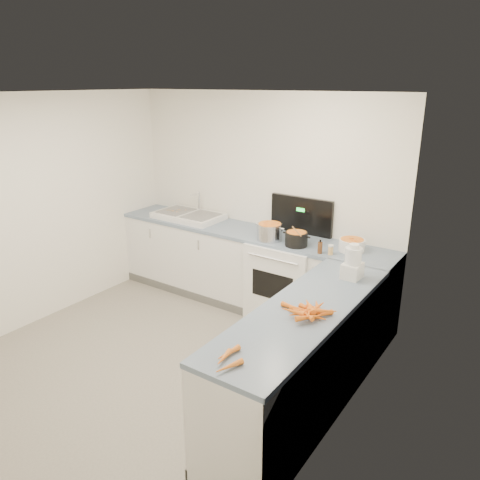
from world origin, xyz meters
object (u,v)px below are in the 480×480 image
Objects in this scene: extract_bottle at (320,248)px; mixing_bowl at (352,245)px; steel_pot at (270,233)px; food_processor at (353,264)px; stove at (287,278)px; sink at (189,216)px; black_pot at (296,240)px; spice_jar at (331,250)px.

mixing_bowl is at bearing 47.18° from extract_bottle.
food_processor is (1.14, -0.49, 0.05)m from steel_pot.
stove reaches higher than steel_pot.
food_processor is at bearing -14.71° from sink.
stove is 4.29× the size of food_processor.
black_pot is at bearing -39.66° from stove.
black_pot is 0.75× the size of food_processor.
extract_bottle is (0.64, -0.08, -0.02)m from steel_pot.
steel_pot is (-0.17, -0.13, 0.55)m from stove.
black_pot is 2.00× the size of extract_bottle.
black_pot is 2.75× the size of spice_jar.
extract_bottle is at bearing -165.24° from spice_jar.
black_pot is at bearing 167.00° from extract_bottle.
extract_bottle reaches higher than spice_jar.
stove is 1.30m from food_processor.
food_processor is (0.98, -0.62, 0.60)m from stove.
sink is 7.18× the size of extract_bottle.
sink is 2.16m from mixing_bowl.
extract_bottle is at bearing -23.80° from stove.
sink is at bearing 174.46° from spice_jar.
stove is at bearing 156.20° from extract_bottle.
mixing_bowl is 0.85× the size of food_processor.
mixing_bowl is 0.26m from spice_jar.
sink is 2.51m from food_processor.
extract_bottle is (0.47, -0.21, 0.53)m from stove.
sink reaches higher than steel_pot.
extract_bottle is 1.38× the size of spice_jar.
mixing_bowl reaches higher than extract_bottle.
steel_pot is 0.33m from black_pot.
spice_jar is 0.27× the size of food_processor.
mixing_bowl is (2.16, 0.03, 0.02)m from sink.
sink is 3.21× the size of mixing_bowl.
stove is 0.59m from steel_pot.
extract_bottle is at bearing -132.82° from mixing_bowl.
stove reaches higher than mixing_bowl.
food_processor is (0.40, -0.44, 0.09)m from spice_jar.
food_processor is at bearing -68.23° from mixing_bowl.
spice_jar is (-0.13, -0.23, -0.02)m from mixing_bowl.
steel_pot is 1.25m from food_processor.
steel_pot is at bearing 178.71° from black_pot.
stove reaches higher than extract_bottle.
extract_bottle is at bearing -13.00° from black_pot.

